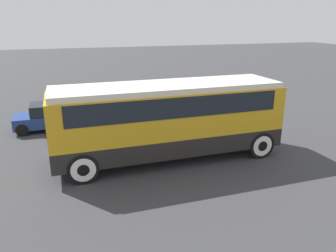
{
  "coord_description": "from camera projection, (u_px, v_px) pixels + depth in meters",
  "views": [
    {
      "loc": [
        -4.07,
        -12.22,
        5.63
      ],
      "look_at": [
        0.0,
        0.0,
        1.44
      ],
      "focal_mm": 35.0,
      "sensor_mm": 36.0,
      "label": 1
    }
  ],
  "objects": [
    {
      "name": "ground_plane",
      "position": [
        168.0,
        158.0,
        13.99
      ],
      "size": [
        120.0,
        120.0,
        0.0
      ],
      "primitive_type": "plane",
      "color": "#38383A"
    },
    {
      "name": "tour_bus",
      "position": [
        170.0,
        114.0,
        13.42
      ],
      "size": [
        9.37,
        2.67,
        3.2
      ],
      "color": "black",
      "rests_on": "ground_plane"
    },
    {
      "name": "parked_car_near",
      "position": [
        56.0,
        116.0,
        17.65
      ],
      "size": [
        4.31,
        1.8,
        1.41
      ],
      "color": "navy",
      "rests_on": "ground_plane"
    },
    {
      "name": "parked_car_mid",
      "position": [
        132.0,
        97.0,
        21.75
      ],
      "size": [
        4.44,
        1.84,
        1.42
      ],
      "color": "#BCBCC1",
      "rests_on": "ground_plane"
    }
  ]
}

